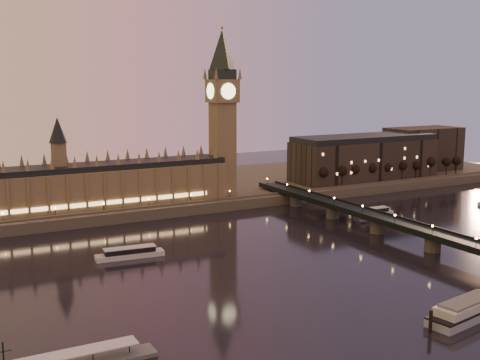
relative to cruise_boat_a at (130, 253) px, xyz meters
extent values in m
plane|color=black|center=(34.06, -37.18, -2.13)|extent=(700.00, 700.00, 0.00)
cube|color=#423D35|center=(64.06, 127.82, 0.87)|extent=(560.00, 130.00, 6.00)
cube|color=brown|center=(-5.94, 83.82, 14.87)|extent=(180.00, 26.00, 22.00)
cube|color=black|center=(-5.94, 83.82, 27.47)|extent=(180.00, 22.00, 3.20)
cube|color=#FFCC7F|center=(-5.94, 70.32, 8.87)|extent=(153.00, 0.25, 2.20)
cube|color=brown|center=(88.06, 83.82, 32.87)|extent=(13.00, 13.00, 58.00)
cube|color=brown|center=(88.06, 83.82, 68.87)|extent=(16.00, 16.00, 14.00)
cylinder|color=#FFEAA5|center=(88.06, 75.64, 68.87)|extent=(9.60, 0.35, 9.60)
cylinder|color=#FFEAA5|center=(79.88, 83.82, 68.87)|extent=(0.35, 9.60, 9.60)
cube|color=black|center=(88.06, 83.82, 78.87)|extent=(13.00, 13.00, 6.00)
cone|color=black|center=(88.06, 83.82, 93.87)|extent=(17.68, 17.68, 24.00)
sphere|color=gold|center=(88.06, 83.82, 106.87)|extent=(2.00, 2.00, 2.00)
cube|color=black|center=(126.06, -37.18, 5.87)|extent=(13.00, 260.00, 2.00)
cube|color=black|center=(119.76, -37.18, 7.37)|extent=(0.60, 260.00, 1.00)
cube|color=black|center=(132.36, -37.18, 7.37)|extent=(0.60, 260.00, 1.00)
cube|color=black|center=(206.06, 89.82, 17.87)|extent=(110.00, 36.00, 28.00)
cube|color=black|center=(206.06, 89.82, 33.87)|extent=(108.00, 34.00, 4.00)
cube|color=black|center=(276.06, 101.82, 20.87)|extent=(60.00, 30.00, 34.00)
cylinder|color=black|center=(157.59, 71.82, 8.67)|extent=(0.70, 0.70, 9.60)
sphere|color=black|center=(157.59, 71.82, 13.68)|extent=(6.40, 6.40, 6.40)
cylinder|color=black|center=(171.47, 71.82, 8.67)|extent=(0.70, 0.70, 9.60)
sphere|color=black|center=(171.47, 71.82, 13.68)|extent=(6.40, 6.40, 6.40)
cylinder|color=black|center=(185.36, 71.82, 8.67)|extent=(0.70, 0.70, 9.60)
sphere|color=black|center=(185.36, 71.82, 13.68)|extent=(6.40, 6.40, 6.40)
cylinder|color=black|center=(199.24, 71.82, 8.67)|extent=(0.70, 0.70, 9.60)
sphere|color=black|center=(199.24, 71.82, 13.68)|extent=(6.40, 6.40, 6.40)
cylinder|color=black|center=(213.13, 71.82, 8.67)|extent=(0.70, 0.70, 9.60)
sphere|color=black|center=(213.13, 71.82, 13.68)|extent=(6.40, 6.40, 6.40)
cylinder|color=black|center=(227.01, 71.82, 8.67)|extent=(0.70, 0.70, 9.60)
sphere|color=black|center=(227.01, 71.82, 13.68)|extent=(6.40, 6.40, 6.40)
cylinder|color=black|center=(240.90, 71.82, 8.67)|extent=(0.70, 0.70, 9.60)
sphere|color=black|center=(240.90, 71.82, 13.68)|extent=(6.40, 6.40, 6.40)
cylinder|color=black|center=(254.78, 71.82, 8.67)|extent=(0.70, 0.70, 9.60)
sphere|color=black|center=(254.78, 71.82, 13.68)|extent=(6.40, 6.40, 6.40)
cylinder|color=black|center=(268.67, 71.82, 8.67)|extent=(0.70, 0.70, 9.60)
sphere|color=black|center=(268.67, 71.82, 13.68)|extent=(6.40, 6.40, 6.40)
cylinder|color=black|center=(282.56, 71.82, 8.67)|extent=(0.70, 0.70, 9.60)
sphere|color=black|center=(282.56, 71.82, 13.68)|extent=(6.40, 6.40, 6.40)
cube|color=silver|center=(0.00, 0.00, -1.02)|extent=(30.65, 9.23, 2.21)
cube|color=black|center=(0.00, 0.00, 1.19)|extent=(22.73, 7.35, 2.21)
cube|color=silver|center=(0.00, 0.00, 2.50)|extent=(23.35, 7.66, 0.40)
cube|color=silver|center=(150.86, 13.66, -1.08)|extent=(24.84, 6.92, 2.09)
cube|color=black|center=(150.86, 13.66, 1.00)|extent=(18.40, 5.62, 2.09)
cube|color=silver|center=(150.86, 13.66, 2.24)|extent=(18.90, 5.88, 0.38)
cube|color=#8D9FB4|center=(76.97, -119.15, -0.76)|extent=(34.84, 15.05, 2.74)
cube|color=black|center=(76.97, -119.15, 0.88)|extent=(34.84, 15.05, 0.53)
cube|color=silver|center=(76.97, -119.15, 2.51)|extent=(28.43, 12.94, 2.74)
cube|color=#595B5E|center=(76.97, -119.15, 4.25)|extent=(24.10, 11.19, 0.74)
cylinder|color=black|center=(58.27, -121.36, 1.46)|extent=(1.16, 1.16, 7.17)
cube|color=silver|center=(-45.87, -93.07, 2.63)|extent=(35.54, 6.27, 0.31)
cylinder|color=black|center=(-63.64, -93.07, 6.97)|extent=(4.18, 0.25, 0.25)
camera|label=1|loc=(-78.29, -250.01, 76.55)|focal=45.00mm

